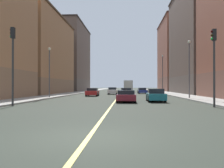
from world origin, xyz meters
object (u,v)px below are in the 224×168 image
(car_maroon, at_px, (126,96))
(building_right_distant, at_px, (68,58))
(traffic_light_left_near, at_px, (214,57))
(traffic_light_right_near, at_px, (13,56))
(building_left_mid, at_px, (204,40))
(box_truck, at_px, (128,86))
(building_right_midblock, at_px, (36,55))
(car_red, at_px, (92,92))
(car_blue, at_px, (142,91))
(street_lamp_right_near, at_px, (49,67))
(car_white, at_px, (113,91))
(street_lamp_left_far, at_px, (163,70))
(car_silver, at_px, (126,92))
(street_lamp_left_near, at_px, (189,63))
(car_teal, at_px, (156,95))
(building_left_far, at_px, (179,56))

(car_maroon, bearing_deg, building_right_distant, 109.92)
(traffic_light_left_near, relative_size, traffic_light_right_near, 0.94)
(building_left_mid, relative_size, box_truck, 3.50)
(building_right_midblock, bearing_deg, box_truck, 44.14)
(car_red, height_order, car_blue, car_red)
(box_truck, bearing_deg, car_blue, -80.07)
(building_right_distant, xyz_separation_m, street_lamp_right_near, (8.51, -45.03, -6.39))
(building_right_distant, bearing_deg, car_maroon, -70.08)
(building_left_mid, height_order, car_white, building_left_mid)
(street_lamp_right_near, xyz_separation_m, car_white, (7.52, 15.82, -3.51))
(building_left_mid, bearing_deg, car_blue, 178.82)
(building_right_midblock, relative_size, traffic_light_right_near, 3.74)
(building_right_midblock, bearing_deg, traffic_light_left_near, -49.41)
(street_lamp_left_far, xyz_separation_m, car_silver, (-7.79, -12.25, -4.33))
(traffic_light_left_near, relative_size, car_red, 1.49)
(car_white, bearing_deg, car_maroon, -83.21)
(street_lamp_left_near, height_order, car_teal, street_lamp_left_near)
(traffic_light_left_near, xyz_separation_m, street_lamp_left_far, (1.02, 32.57, 1.08))
(building_left_far, bearing_deg, car_silver, -114.80)
(building_left_far, distance_m, car_silver, 40.18)
(building_left_mid, height_order, building_right_midblock, building_left_mid)
(car_silver, height_order, box_truck, box_truck)
(car_white, bearing_deg, car_silver, -71.25)
(street_lamp_right_near, height_order, car_silver, street_lamp_right_near)
(building_right_midblock, bearing_deg, car_teal, -46.84)
(traffic_light_right_near, bearing_deg, building_right_midblock, 107.72)
(car_red, distance_m, car_blue, 15.35)
(building_left_far, relative_size, car_red, 5.35)
(building_right_midblock, xyz_separation_m, street_lamp_left_near, (26.46, -18.61, -3.67))
(building_left_far, distance_m, building_right_distant, 35.02)
(car_white, relative_size, car_teal, 1.01)
(street_lamp_left_far, height_order, box_truck, street_lamp_left_far)
(street_lamp_left_far, distance_m, car_blue, 6.17)
(street_lamp_right_near, bearing_deg, car_white, 64.59)
(building_left_mid, relative_size, traffic_light_left_near, 3.78)
(building_left_far, height_order, street_lamp_left_near, building_left_far)
(building_right_distant, bearing_deg, building_right_midblock, -90.00)
(car_blue, bearing_deg, building_right_distant, 131.30)
(street_lamp_right_near, height_order, car_blue, street_lamp_right_near)
(street_lamp_left_near, bearing_deg, traffic_light_right_near, -146.84)
(building_left_mid, relative_size, car_red, 5.62)
(building_right_midblock, distance_m, box_truck, 27.63)
(building_right_distant, distance_m, car_maroon, 55.74)
(street_lamp_right_near, xyz_separation_m, box_truck, (10.77, 36.11, -2.53))
(box_truck, bearing_deg, car_maroon, -90.79)
(building_right_midblock, xyz_separation_m, car_teal, (21.78, -23.23, -7.48))
(street_lamp_left_near, bearing_deg, building_left_mid, 67.75)
(traffic_light_left_near, bearing_deg, car_teal, 119.54)
(building_left_far, relative_size, car_white, 5.20)
(street_lamp_right_near, relative_size, street_lamp_left_far, 0.81)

